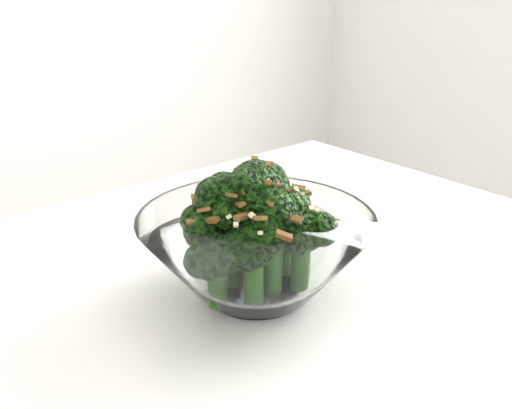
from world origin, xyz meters
TOP-DOWN VIEW (x-y plane):
  - broccoli_dish at (0.06, 0.10)m, footprint 0.20×0.20m

SIDE VIEW (x-z plane):
  - broccoli_dish at x=0.06m, z-range 0.74..0.86m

